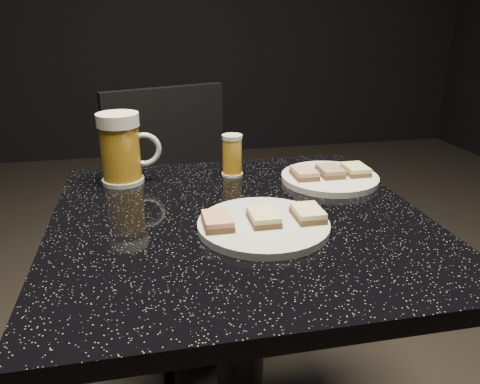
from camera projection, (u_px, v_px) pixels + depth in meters
The scene contains 8 objects.
plate_large at pixel (263, 225), 0.83m from camera, with size 0.24×0.24×0.01m, color silver.
plate_small at pixel (330, 178), 1.07m from camera, with size 0.22×0.22×0.01m, color white.
table at pixel (240, 323), 0.97m from camera, with size 0.70×0.70×0.75m.
beer_mug at pixel (122, 148), 1.03m from camera, with size 0.14×0.09×0.16m.
beer_tumbler at pixel (232, 155), 1.09m from camera, with size 0.05×0.05×0.10m.
chair at pixel (183, 207), 1.56m from camera, with size 0.53×0.53×0.88m.
canapes_on_plate_large at pixel (264, 217), 0.83m from camera, with size 0.21×0.07×0.02m.
canapes_on_plate_small at pixel (330, 171), 1.06m from camera, with size 0.17×0.07×0.02m.
Camera 1 is at (-0.16, -0.79, 1.11)m, focal length 35.00 mm.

